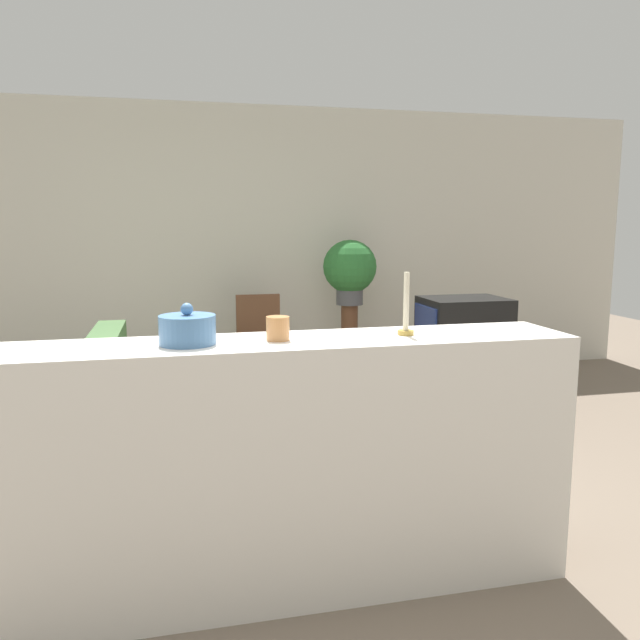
% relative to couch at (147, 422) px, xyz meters
% --- Properties ---
extents(ground_plane, '(14.00, 14.00, 0.00)m').
position_rel_couch_xyz_m(ground_plane, '(0.61, -1.21, -0.30)').
color(ground_plane, '#756656').
extents(wall_back, '(9.00, 0.06, 2.70)m').
position_rel_couch_xyz_m(wall_back, '(0.61, 2.22, 1.05)').
color(wall_back, beige).
rests_on(wall_back, ground_plane).
extents(couch, '(0.82, 1.86, 0.84)m').
position_rel_couch_xyz_m(couch, '(0.00, 0.00, 0.00)').
color(couch, '#476B3D').
rests_on(couch, ground_plane).
extents(tv_stand, '(0.81, 0.54, 0.46)m').
position_rel_couch_xyz_m(tv_stand, '(2.47, 0.57, -0.08)').
color(tv_stand, brown).
rests_on(tv_stand, ground_plane).
extents(television, '(0.67, 0.51, 0.52)m').
position_rel_couch_xyz_m(television, '(2.46, 0.57, 0.41)').
color(television, black).
rests_on(television, tv_stand).
extents(wooden_chair, '(0.44, 0.44, 0.93)m').
position_rel_couch_xyz_m(wooden_chair, '(0.93, 1.44, 0.21)').
color(wooden_chair, brown).
rests_on(wooden_chair, ground_plane).
extents(plant_stand, '(0.16, 0.16, 0.81)m').
position_rel_couch_xyz_m(plant_stand, '(1.81, 1.64, 0.10)').
color(plant_stand, brown).
rests_on(plant_stand, ground_plane).
extents(potted_plant, '(0.50, 0.50, 0.61)m').
position_rel_couch_xyz_m(potted_plant, '(1.81, 1.64, 0.84)').
color(potted_plant, '#4C4C51').
rests_on(potted_plant, plant_stand).
extents(foreground_counter, '(2.50, 0.44, 1.09)m').
position_rel_couch_xyz_m(foreground_counter, '(0.61, -1.53, 0.24)').
color(foreground_counter, white).
rests_on(foreground_counter, ground_plane).
extents(decorative_bowl, '(0.22, 0.22, 0.16)m').
position_rel_couch_xyz_m(decorative_bowl, '(0.25, -1.53, 0.85)').
color(decorative_bowl, '#4C7AAD').
rests_on(decorative_bowl, foreground_counter).
extents(candle_jar, '(0.10, 0.10, 0.10)m').
position_rel_couch_xyz_m(candle_jar, '(0.61, -1.53, 0.84)').
color(candle_jar, '#C6844C').
rests_on(candle_jar, foreground_counter).
extents(candlestick, '(0.07, 0.07, 0.27)m').
position_rel_couch_xyz_m(candlestick, '(1.16, -1.53, 0.88)').
color(candlestick, '#B7933D').
rests_on(candlestick, foreground_counter).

